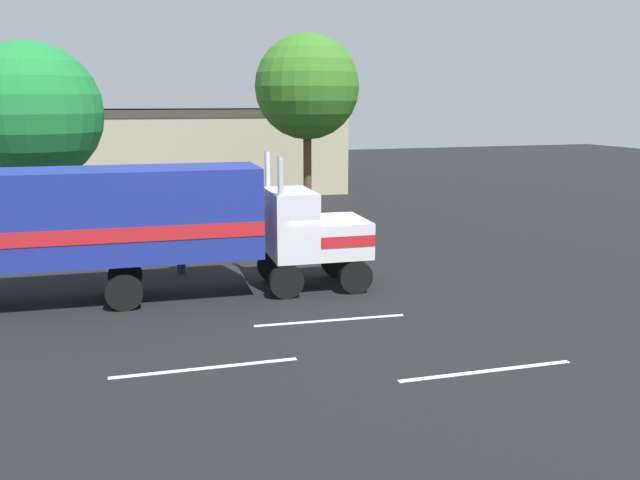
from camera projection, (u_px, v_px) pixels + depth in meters
name	position (u px, v px, depth m)	size (l,w,h in m)	color
ground_plane	(316.00, 287.00, 23.05)	(120.00, 120.00, 0.00)	black
lane_stripe_near	(330.00, 320.00, 19.58)	(4.40, 0.16, 0.01)	silver
lane_stripe_mid	(206.00, 368.00, 16.10)	(4.40, 0.16, 0.01)	silver
lane_stripe_far	(486.00, 371.00, 15.93)	(4.40, 0.16, 0.01)	silver
semi_truck	(125.00, 221.00, 21.12)	(14.30, 3.42, 4.50)	silver
person_bystander	(180.00, 249.00, 24.80)	(0.35, 0.47, 1.63)	#2D3347
tree_left	(31.00, 113.00, 29.03)	(6.00, 6.00, 8.64)	brown
tree_center	(307.00, 87.00, 35.79)	(5.48, 5.48, 9.59)	brown
building_backdrop	(187.00, 149.00, 45.36)	(21.01, 7.32, 5.59)	#B7AD8C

